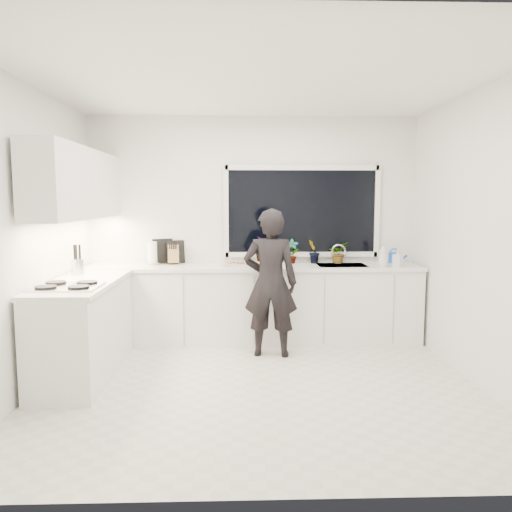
{
  "coord_description": "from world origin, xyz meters",
  "views": [
    {
      "loc": [
        -0.15,
        -4.4,
        1.69
      ],
      "look_at": [
        -0.0,
        0.4,
        1.15
      ],
      "focal_mm": 35.0,
      "sensor_mm": 36.0,
      "label": 1
    }
  ],
  "objects": [
    {
      "name": "floor",
      "position": [
        0.0,
        0.0,
        -0.01
      ],
      "size": [
        4.0,
        3.5,
        0.02
      ],
      "primitive_type": "cube",
      "color": "beige",
      "rests_on": "ground"
    },
    {
      "name": "wall_back",
      "position": [
        0.0,
        1.76,
        1.35
      ],
      "size": [
        4.0,
        0.02,
        2.7
      ],
      "primitive_type": "cube",
      "color": "white",
      "rests_on": "ground"
    },
    {
      "name": "wall_left",
      "position": [
        -2.01,
        0.0,
        1.35
      ],
      "size": [
        0.02,
        3.5,
        2.7
      ],
      "primitive_type": "cube",
      "color": "white",
      "rests_on": "ground"
    },
    {
      "name": "wall_right",
      "position": [
        2.01,
        0.0,
        1.35
      ],
      "size": [
        0.02,
        3.5,
        2.7
      ],
      "primitive_type": "cube",
      "color": "white",
      "rests_on": "ground"
    },
    {
      "name": "ceiling",
      "position": [
        0.0,
        0.0,
        2.71
      ],
      "size": [
        4.0,
        3.5,
        0.02
      ],
      "primitive_type": "cube",
      "color": "white",
      "rests_on": "wall_back"
    },
    {
      "name": "window",
      "position": [
        0.6,
        1.73,
        1.55
      ],
      "size": [
        1.8,
        0.02,
        1.0
      ],
      "primitive_type": "cube",
      "color": "black",
      "rests_on": "wall_back"
    },
    {
      "name": "base_cabinets_back",
      "position": [
        0.0,
        1.45,
        0.44
      ],
      "size": [
        3.92,
        0.58,
        0.88
      ],
      "primitive_type": "cube",
      "color": "white",
      "rests_on": "floor"
    },
    {
      "name": "base_cabinets_left",
      "position": [
        -1.67,
        0.35,
        0.44
      ],
      "size": [
        0.58,
        1.6,
        0.88
      ],
      "primitive_type": "cube",
      "color": "white",
      "rests_on": "floor"
    },
    {
      "name": "countertop_back",
      "position": [
        0.0,
        1.44,
        0.9
      ],
      "size": [
        3.94,
        0.62,
        0.04
      ],
      "primitive_type": "cube",
      "color": "silver",
      "rests_on": "base_cabinets_back"
    },
    {
      "name": "countertop_left",
      "position": [
        -1.67,
        0.35,
        0.9
      ],
      "size": [
        0.62,
        1.6,
        0.04
      ],
      "primitive_type": "cube",
      "color": "silver",
      "rests_on": "base_cabinets_left"
    },
    {
      "name": "upper_cabinets",
      "position": [
        -1.79,
        0.7,
        1.85
      ],
      "size": [
        0.34,
        2.1,
        0.7
      ],
      "primitive_type": "cube",
      "color": "white",
      "rests_on": "wall_left"
    },
    {
      "name": "sink",
      "position": [
        1.05,
        1.45,
        0.87
      ],
      "size": [
        0.58,
        0.42,
        0.14
      ],
      "primitive_type": "cube",
      "color": "silver",
      "rests_on": "countertop_back"
    },
    {
      "name": "faucet",
      "position": [
        1.05,
        1.65,
        1.03
      ],
      "size": [
        0.03,
        0.03,
        0.22
      ],
      "primitive_type": "cylinder",
      "color": "silver",
      "rests_on": "countertop_back"
    },
    {
      "name": "stovetop",
      "position": [
        -1.69,
        -0.0,
        0.94
      ],
      "size": [
        0.56,
        0.48,
        0.03
      ],
      "primitive_type": "cube",
      "color": "black",
      "rests_on": "countertop_left"
    },
    {
      "name": "person",
      "position": [
        0.17,
        0.9,
        0.8
      ],
      "size": [
        0.62,
        0.45,
        1.6
      ],
      "primitive_type": "imported",
      "rotation": [
        0.0,
        0.0,
        3.03
      ],
      "color": "black",
      "rests_on": "floor"
    },
    {
      "name": "pizza_tray",
      "position": [
        -0.12,
        1.42,
        0.94
      ],
      "size": [
        0.47,
        0.37,
        0.03
      ],
      "primitive_type": "cube",
      "rotation": [
        0.0,
        0.0,
        -0.14
      ],
      "color": "#B0B1B5",
      "rests_on": "countertop_back"
    },
    {
      "name": "pizza",
      "position": [
        -0.12,
        1.42,
        0.95
      ],
      "size": [
        0.43,
        0.33,
        0.01
      ],
      "primitive_type": "cube",
      "rotation": [
        0.0,
        0.0,
        -0.14
      ],
      "color": "#AE2A17",
      "rests_on": "pizza_tray"
    },
    {
      "name": "watering_can",
      "position": [
        1.73,
        1.61,
        0.98
      ],
      "size": [
        0.16,
        0.16,
        0.13
      ],
      "primitive_type": "cylinder",
      "rotation": [
        0.0,
        0.0,
        0.17
      ],
      "color": "blue",
      "rests_on": "countertop_back"
    },
    {
      "name": "paper_towel_roll",
      "position": [
        -1.21,
        1.55,
        1.05
      ],
      "size": [
        0.13,
        0.13,
        0.26
      ],
      "primitive_type": "cylinder",
      "rotation": [
        0.0,
        0.0,
        0.25
      ],
      "color": "white",
      "rests_on": "countertop_back"
    },
    {
      "name": "knife_block",
      "position": [
        -0.96,
        1.59,
        1.03
      ],
      "size": [
        0.14,
        0.12,
        0.22
      ],
      "primitive_type": "cube",
      "rotation": [
        0.0,
        0.0,
        0.13
      ],
      "color": "#915B43",
      "rests_on": "countertop_back"
    },
    {
      "name": "utensil_crock",
      "position": [
        -1.85,
        0.8,
        1.0
      ],
      "size": [
        0.16,
        0.16,
        0.16
      ],
      "primitive_type": "cylinder",
      "rotation": [
        0.0,
        0.0,
        0.25
      ],
      "color": "#AAAAAE",
      "rests_on": "countertop_left"
    },
    {
      "name": "picture_frame_large",
      "position": [
        -0.95,
        1.69,
        1.06
      ],
      "size": [
        0.21,
        0.09,
        0.28
      ],
      "primitive_type": "cube",
      "rotation": [
        0.0,
        0.0,
        0.35
      ],
      "color": "black",
      "rests_on": "countertop_back"
    },
    {
      "name": "picture_frame_small",
      "position": [
        -1.1,
        1.69,
        1.07
      ],
      "size": [
        0.24,
        0.11,
        0.3
      ],
      "primitive_type": "cube",
      "rotation": [
        0.0,
        0.0,
        0.38
      ],
      "color": "black",
      "rests_on": "countertop_back"
    },
    {
      "name": "herb_plants",
      "position": [
        0.61,
        1.61,
        1.07
      ],
      "size": [
        1.18,
        0.31,
        0.33
      ],
      "color": "#26662D",
      "rests_on": "countertop_back"
    },
    {
      "name": "soap_bottles",
      "position": [
        1.57,
        1.3,
        1.05
      ],
      "size": [
        0.32,
        0.15,
        0.28
      ],
      "color": "#D8BF66",
      "rests_on": "countertop_back"
    }
  ]
}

